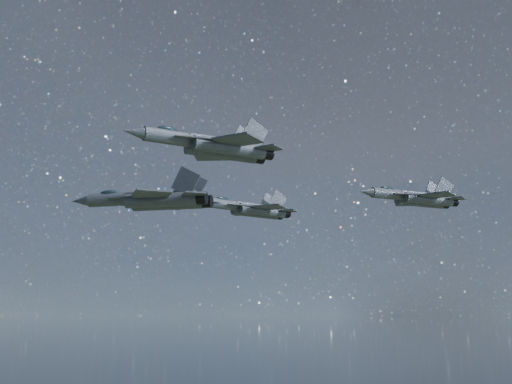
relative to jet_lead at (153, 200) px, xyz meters
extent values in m
cylinder|color=#353B42|center=(-4.36, 1.83, 0.25)|extent=(8.34, 4.83, 1.75)
cone|color=#353B42|center=(-9.33, 3.92, 0.25)|extent=(3.09, 2.49, 1.57)
ellipsoid|color=#1B2B31|center=(-5.60, 2.35, 1.09)|extent=(2.92, 2.12, 0.86)
cube|color=#353B42|center=(1.03, -0.43, 0.20)|extent=(9.14, 5.12, 1.46)
cylinder|color=#353B42|center=(1.01, -1.64, -0.31)|extent=(9.38, 5.27, 1.75)
cylinder|color=#353B42|center=(1.88, 0.43, -0.31)|extent=(9.38, 5.27, 1.75)
cylinder|color=black|center=(5.77, -3.64, -0.31)|extent=(1.97, 2.06, 1.62)
cylinder|color=black|center=(6.64, -1.57, -0.31)|extent=(1.97, 2.06, 1.62)
cube|color=#353B42|center=(-3.08, -0.35, 0.12)|extent=(5.54, 4.27, 0.13)
cube|color=#353B42|center=(-1.91, 2.44, 0.12)|extent=(5.97, 2.40, 0.13)
cube|color=#353B42|center=(-0.24, -4.04, -0.09)|extent=(4.99, 5.45, 0.22)
cube|color=#353B42|center=(2.71, 3.00, -0.09)|extent=(6.41, 6.27, 0.22)
cube|color=#353B42|center=(4.79, -4.81, -0.09)|extent=(2.92, 3.11, 0.17)
cube|color=#353B42|center=(6.79, -0.05, -0.09)|extent=(3.80, 3.76, 0.17)
cube|color=#353B42|center=(3.90, -3.16, 1.82)|extent=(3.55, 1.96, 4.00)
cube|color=#353B42|center=(4.99, -0.57, 1.82)|extent=(3.78, 1.38, 4.00)
cylinder|color=#353B42|center=(11.38, 12.10, 1.90)|extent=(7.22, 4.39, 1.53)
cone|color=#353B42|center=(7.11, 10.16, 1.90)|extent=(2.70, 2.22, 1.37)
ellipsoid|color=#1B2B31|center=(10.32, 11.62, 2.64)|extent=(2.54, 1.90, 0.75)
cube|color=#353B42|center=(16.02, 14.21, 1.85)|extent=(7.91, 4.66, 1.27)
cylinder|color=#353B42|center=(16.78, 13.48, 1.41)|extent=(8.11, 4.79, 1.53)
cylinder|color=#353B42|center=(15.97, 15.26, 1.41)|extent=(8.11, 4.79, 1.53)
cylinder|color=black|center=(20.87, 15.34, 1.41)|extent=(1.74, 1.81, 1.41)
cylinder|color=black|center=(20.06, 17.12, 1.41)|extent=(1.74, 1.81, 1.41)
cube|color=#353B42|center=(13.53, 11.63, 1.78)|extent=(5.20, 2.23, 0.12)
cube|color=#353B42|center=(12.44, 14.03, 1.78)|extent=(4.77, 3.83, 0.12)
cube|color=#353B42|center=(17.57, 11.26, 1.61)|extent=(5.56, 5.42, 0.20)
cube|color=#353B42|center=(14.82, 17.32, 1.61)|extent=(4.24, 4.66, 0.20)
cube|color=#353B42|center=(21.04, 14.02, 1.61)|extent=(3.30, 3.25, 0.15)
cube|color=#353B42|center=(19.18, 18.12, 1.61)|extent=(2.48, 2.65, 0.15)
cube|color=#353B42|center=(19.46, 14.43, 3.27)|extent=(3.26, 1.30, 3.48)
cube|color=#353B42|center=(18.45, 16.66, 3.27)|extent=(3.05, 1.79, 3.48)
cylinder|color=#353B42|center=(1.93, -22.12, 1.67)|extent=(6.65, 3.41, 1.38)
cone|color=#353B42|center=(-2.09, -23.49, 1.67)|extent=(2.41, 1.86, 1.24)
ellipsoid|color=#1B2B31|center=(0.92, -22.47, 2.33)|extent=(2.29, 1.56, 0.68)
cube|color=#353B42|center=(6.29, -20.65, 1.62)|extent=(7.30, 3.59, 1.15)
cylinder|color=#353B42|center=(6.91, -21.37, 1.22)|extent=(7.49, 3.69, 1.38)
cylinder|color=#353B42|center=(6.34, -19.70, 1.22)|extent=(7.49, 3.69, 1.38)
cylinder|color=black|center=(10.77, -20.07, 1.22)|extent=(1.50, 1.58, 1.27)
cylinder|color=black|center=(10.20, -18.39, 1.22)|extent=(1.50, 1.58, 1.27)
cube|color=#353B42|center=(3.82, -22.75, 1.56)|extent=(4.69, 1.58, 0.11)
cube|color=#353B42|center=(3.06, -20.48, 1.56)|extent=(4.48, 3.13, 0.11)
cube|color=#353B42|center=(7.42, -23.44, 1.40)|extent=(5.08, 5.01, 0.18)
cube|color=#353B42|center=(5.49, -17.74, 1.40)|extent=(4.15, 4.48, 0.18)
cube|color=#353B42|center=(10.80, -21.27, 1.40)|extent=(3.01, 2.99, 0.13)
cube|color=#353B42|center=(9.49, -17.41, 1.40)|extent=(2.43, 2.57, 0.13)
cube|color=#353B42|center=(9.41, -20.76, 2.91)|extent=(3.03, 0.88, 3.15)
cube|color=#353B42|center=(8.70, -18.66, 2.91)|extent=(2.88, 1.35, 3.15)
cylinder|color=#353B42|center=(30.97, -3.82, 1.05)|extent=(6.69, 2.85, 1.38)
cone|color=#353B42|center=(26.83, -4.79, 1.05)|extent=(2.35, 1.69, 1.24)
ellipsoid|color=#1B2B31|center=(29.94, -4.06, 1.71)|extent=(2.26, 1.39, 0.68)
cube|color=#353B42|center=(35.45, -2.76, 1.00)|extent=(7.37, 2.96, 1.15)
cylinder|color=#353B42|center=(36.00, -3.54, 0.61)|extent=(7.55, 3.05, 1.38)
cylinder|color=#353B42|center=(35.59, -1.82, 0.61)|extent=(7.55, 3.05, 1.38)
cylinder|color=black|center=(39.96, -2.60, 0.61)|extent=(1.41, 1.51, 1.27)
cylinder|color=black|center=(39.55, -0.88, 0.61)|extent=(1.41, 1.51, 1.27)
cube|color=#353B42|center=(32.79, -4.61, 0.94)|extent=(4.64, 1.16, 0.11)
cube|color=#353B42|center=(32.25, -2.29, 0.94)|extent=(4.60, 2.78, 0.11)
cube|color=#353B42|center=(36.31, -5.65, 0.78)|extent=(5.07, 5.07, 0.18)
cube|color=#353B42|center=(34.93, 0.21, 0.78)|extent=(4.41, 4.68, 0.18)
cube|color=#353B42|center=(39.88, -3.80, 0.78)|extent=(3.00, 3.01, 0.13)
cube|color=#353B42|center=(38.94, 0.16, 0.78)|extent=(2.59, 2.71, 0.13)
cube|color=#353B42|center=(38.55, -3.16, 2.29)|extent=(3.07, 0.60, 3.15)
cube|color=#353B42|center=(38.04, -1.01, 2.29)|extent=(2.97, 1.08, 3.15)
camera|label=1|loc=(-0.44, -76.10, -14.53)|focal=42.00mm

